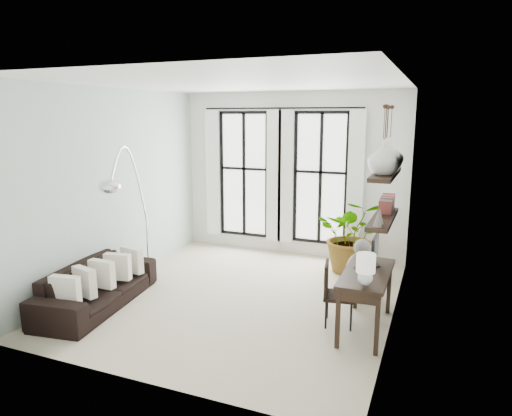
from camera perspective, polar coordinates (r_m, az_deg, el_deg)
The scene contains 16 objects.
floor at distance 7.18m, azimuth -1.94°, elevation -10.97°, with size 5.00×5.00×0.00m, color beige.
ceiling at distance 6.65m, azimuth -2.13°, elevation 15.44°, with size 5.00×5.00×0.00m, color white.
wall_left at distance 7.91m, azimuth -17.11°, elevation 2.68°, with size 5.00×5.00×0.00m, color #AFC3B7.
wall_right at distance 6.18m, azimuth 17.39°, elevation 0.31°, with size 5.00×5.00×0.00m, color white.
wall_back at distance 9.05m, azimuth 4.44°, elevation 4.21°, with size 4.50×4.50×0.00m, color white.
windows at distance 9.05m, azimuth 3.09°, elevation 3.97°, with size 3.26×0.13×2.65m.
wall_shelves at distance 5.80m, azimuth 15.77°, elevation 0.98°, with size 0.25×1.30×0.60m.
sofa at distance 7.13m, azimuth -19.22°, elevation -9.11°, with size 2.13×0.83×0.62m, color black.
throw_pillows at distance 7.00m, azimuth -18.70°, elevation -7.81°, with size 0.40×1.52×0.40m.
plant at distance 8.24m, azimuth 11.94°, elevation -3.36°, with size 1.20×1.04×1.33m, color #2D7228.
desk at distance 5.99m, azimuth 13.57°, elevation -8.39°, with size 0.57×1.34×1.19m.
desk_chair at distance 6.20m, azimuth 9.68°, elevation -10.04°, with size 0.46×0.46×0.85m.
arc_lamp at distance 7.25m, azimuth -15.66°, elevation 3.53°, with size 0.73×1.68×2.31m.
buddha at distance 7.17m, azimuth 13.00°, elevation -7.98°, with size 0.51×0.51×0.92m.
vase_a at distance 5.44m, azimuth 15.73°, elevation 6.05°, with size 0.37×0.37×0.38m, color white.
vase_b at distance 5.84m, azimuth 16.18°, elevation 6.37°, with size 0.37×0.37×0.38m, color white.
Camera 1 is at (2.71, -6.06, 2.74)m, focal length 32.00 mm.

